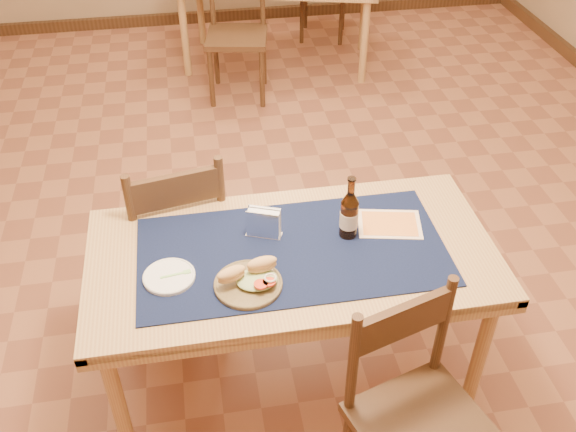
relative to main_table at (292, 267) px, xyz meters
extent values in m
cube|color=#9B6043|center=(0.00, 0.80, -0.68)|extent=(6.00, 7.00, 0.02)
cylinder|color=tan|center=(-0.72, -0.32, -0.31)|extent=(0.06, 0.06, 0.71)
cylinder|color=tan|center=(0.72, -0.32, -0.31)|extent=(0.06, 0.06, 0.71)
cylinder|color=tan|center=(-0.72, 0.32, -0.31)|extent=(0.06, 0.06, 0.71)
cylinder|color=tan|center=(0.72, 0.32, -0.31)|extent=(0.06, 0.06, 0.71)
cube|color=tan|center=(0.00, 0.00, 0.06)|extent=(1.60, 0.80, 0.04)
cube|color=#0F1639|center=(0.00, 0.00, 0.09)|extent=(1.20, 0.60, 0.01)
cube|color=#432A18|center=(0.00, 4.27, -0.62)|extent=(6.00, 0.06, 0.10)
cylinder|color=tan|center=(-0.32, 3.15, -0.31)|extent=(0.06, 0.06, 0.71)
cylinder|color=tan|center=(1.07, 2.79, -0.31)|extent=(0.06, 0.06, 0.71)
cylinder|color=tan|center=(-0.16, 3.77, -0.31)|extent=(0.06, 0.06, 0.71)
cylinder|color=tan|center=(1.23, 3.41, -0.31)|extent=(0.06, 0.06, 0.71)
cylinder|color=#432A18|center=(-0.32, 0.77, -0.43)|extent=(0.04, 0.04, 0.48)
cylinder|color=#432A18|center=(-0.69, 0.70, -0.43)|extent=(0.04, 0.04, 0.48)
cylinder|color=#432A18|center=(-0.25, 0.40, -0.43)|extent=(0.04, 0.04, 0.48)
cylinder|color=#432A18|center=(-0.62, 0.32, -0.43)|extent=(0.04, 0.04, 0.48)
cube|color=#432A18|center=(-0.47, 0.55, -0.19)|extent=(0.52, 0.52, 0.04)
cube|color=#432A18|center=(-0.43, 0.35, 0.18)|extent=(0.38, 0.10, 0.15)
cylinder|color=#432A18|center=(-0.24, 0.39, 0.05)|extent=(0.04, 0.04, 0.49)
cylinder|color=#432A18|center=(-0.62, 0.31, 0.05)|extent=(0.04, 0.04, 0.49)
cylinder|color=#432A18|center=(0.47, -0.44, -0.43)|extent=(0.04, 0.04, 0.47)
cube|color=#432A18|center=(0.35, -0.68, -0.20)|extent=(0.55, 0.55, 0.04)
cube|color=#432A18|center=(0.29, -0.49, 0.16)|extent=(0.37, 0.14, 0.15)
cylinder|color=#432A18|center=(0.11, -0.54, 0.04)|extent=(0.04, 0.04, 0.48)
cylinder|color=#432A18|center=(0.47, -0.43, 0.04)|extent=(0.04, 0.04, 0.48)
cylinder|color=#432A18|center=(-0.16, 2.58, -0.43)|extent=(0.04, 0.04, 0.48)
cylinder|color=#432A18|center=(0.22, 2.51, -0.43)|extent=(0.04, 0.04, 0.48)
cylinder|color=#432A18|center=(-0.09, 2.96, -0.43)|extent=(0.04, 0.04, 0.48)
cylinder|color=#432A18|center=(0.28, 2.89, -0.43)|extent=(0.04, 0.04, 0.48)
cube|color=#432A18|center=(0.06, 2.74, -0.19)|extent=(0.52, 0.52, 0.04)
cylinder|color=#432A18|center=(1.17, 3.86, -0.45)|extent=(0.04, 0.04, 0.44)
cylinder|color=#432A18|center=(0.83, 3.96, -0.45)|extent=(0.04, 0.04, 0.44)
cylinder|color=#432A18|center=(1.07, 3.53, -0.45)|extent=(0.04, 0.04, 0.44)
cylinder|color=#432A18|center=(0.73, 3.63, -0.45)|extent=(0.04, 0.04, 0.44)
cylinder|color=brown|center=(-0.19, -0.16, 0.10)|extent=(0.25, 0.25, 0.01)
torus|color=brown|center=(-0.19, -0.16, 0.10)|extent=(0.25, 0.25, 0.01)
ellipsoid|color=#B8CB8C|center=(-0.16, -0.17, 0.12)|extent=(0.15, 0.12, 0.03)
ellipsoid|color=#DDB669|center=(-0.25, -0.16, 0.15)|extent=(0.12, 0.08, 0.06)
ellipsoid|color=#DDB669|center=(-0.14, -0.13, 0.15)|extent=(0.12, 0.07, 0.06)
cylinder|color=red|center=(-0.15, -0.21, 0.13)|extent=(0.05, 0.05, 0.01)
cylinder|color=red|center=(-0.12, -0.20, 0.13)|extent=(0.05, 0.05, 0.01)
torus|color=beige|center=(-0.11, -0.19, 0.14)|extent=(0.05, 0.05, 0.01)
cylinder|color=white|center=(-0.48, -0.07, 0.09)|extent=(0.19, 0.19, 0.01)
torus|color=white|center=(-0.48, -0.07, 0.10)|extent=(0.19, 0.19, 0.01)
cube|color=#96DC78|center=(-0.47, -0.08, 0.10)|extent=(0.09, 0.02, 0.00)
cube|color=#96DC78|center=(-0.41, -0.07, 0.10)|extent=(0.03, 0.02, 0.00)
cylinder|color=#4D290D|center=(0.24, 0.06, 0.17)|extent=(0.07, 0.07, 0.16)
cone|color=#4D290D|center=(0.24, 0.06, 0.27)|extent=(0.07, 0.07, 0.04)
cylinder|color=#4D290D|center=(0.24, 0.06, 0.33)|extent=(0.03, 0.03, 0.06)
cylinder|color=#4D290D|center=(0.24, 0.06, 0.36)|extent=(0.03, 0.03, 0.01)
cylinder|color=beige|center=(0.24, 0.06, 0.17)|extent=(0.07, 0.07, 0.07)
cube|color=white|center=(-0.10, 0.11, 0.09)|extent=(0.15, 0.10, 0.00)
cube|color=white|center=(-0.10, 0.09, 0.15)|extent=(0.13, 0.05, 0.12)
cube|color=white|center=(-0.09, 0.13, 0.15)|extent=(0.13, 0.05, 0.12)
cube|color=white|center=(-0.10, 0.11, 0.15)|extent=(0.13, 0.08, 0.11)
cube|color=#4688E2|center=(-0.10, 0.10, 0.16)|extent=(0.09, 0.04, 0.04)
cube|color=beige|center=(0.42, 0.09, 0.09)|extent=(0.29, 0.24, 0.00)
cube|color=orange|center=(0.42, 0.09, 0.09)|extent=(0.25, 0.20, 0.00)
camera|label=1|loc=(-0.33, -1.84, 1.76)|focal=40.00mm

